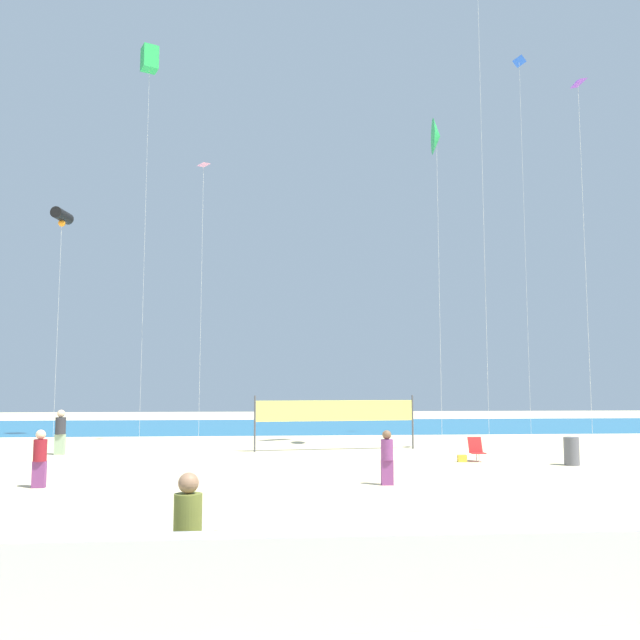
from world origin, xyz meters
The scene contains 18 objects.
ground_plane centered at (0.00, 0.00, 0.00)m, with size 120.00×120.00×0.00m, color beige.
ocean_band centered at (0.00, 30.11, 0.00)m, with size 120.00×20.00×0.01m, color #1E6B99.
boardwalk_ledge centered at (0.00, -10.73, 0.53)m, with size 28.00×0.44×1.06m, color #B7B7BC.
mother_figure centered at (-1.96, -9.56, 0.86)m, with size 0.37×0.37×1.61m.
toddler_figure centered at (-1.60, -9.50, 0.46)m, with size 0.20×0.20×0.86m.
beachgoer_charcoal_shirt centered at (-9.24, 9.94, 0.98)m, with size 0.42×0.42×1.83m.
beachgoer_plum_shirt centered at (2.53, 0.27, 0.82)m, with size 0.35×0.35×1.53m.
beachgoer_maroon_shirt centered at (-7.07, 0.60, 0.84)m, with size 0.36×0.36×1.57m.
folding_beach_chair centered at (7.00, 6.03, 0.47)m, with size 0.52×0.65×0.89m.
trash_barrel centered at (9.94, 4.46, 0.49)m, with size 0.53×0.53×0.99m, color #595960.
volleyball_net centered at (2.26, 10.86, 1.63)m, with size 7.18×1.06×2.40m.
beach_handbag centered at (6.39, 5.84, 0.13)m, with size 0.33×0.16×0.26m, color gold.
kite_green_box centered at (-7.28, 16.87, 20.64)m, with size 1.08×1.08×21.33m.
kite_green_delta centered at (6.92, 10.48, 14.26)m, with size 0.60×1.69×15.10m.
kite_pink_diamond centered at (-4.01, 14.04, 13.53)m, with size 0.60×0.58×14.01m.
kite_black_tube centered at (-11.11, 15.26, 11.33)m, with size 0.80×1.48×11.67m.
kite_blue_diamond centered at (13.55, 16.74, 20.85)m, with size 0.62×0.61×21.64m.
kite_violet_diamond centered at (12.10, 7.19, 15.23)m, with size 0.75×0.75×15.75m.
Camera 1 is at (-1.03, -18.51, 2.70)m, focal length 37.32 mm.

